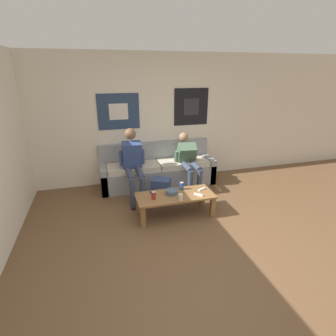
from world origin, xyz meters
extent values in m
plane|color=brown|center=(0.00, 0.00, 0.00)|extent=(18.00, 18.00, 0.00)
cube|color=silver|center=(0.00, 2.73, 1.27)|extent=(10.00, 0.05, 2.55)
cube|color=navy|center=(-0.63, 2.69, 1.47)|extent=(0.80, 0.01, 0.68)
cube|color=silver|center=(-0.63, 2.68, 1.47)|extent=(0.36, 0.01, 0.30)
cube|color=black|center=(0.85, 2.69, 1.50)|extent=(0.73, 0.01, 0.74)
cube|color=#2D2D33|center=(0.85, 2.68, 1.50)|extent=(0.33, 0.01, 0.33)
cube|color=gray|center=(0.05, 2.64, 0.42)|extent=(2.28, 0.13, 0.84)
cube|color=gray|center=(0.05, 2.31, 0.20)|extent=(2.28, 0.53, 0.39)
cube|color=gray|center=(-1.03, 2.31, 0.26)|extent=(0.12, 0.53, 0.51)
cube|color=gray|center=(1.13, 2.31, 0.26)|extent=(0.12, 0.53, 0.51)
cube|color=beige|center=(-0.46, 2.31, 0.44)|extent=(1.00, 0.49, 0.10)
cube|color=beige|center=(0.56, 2.31, 0.44)|extent=(1.00, 0.49, 0.10)
cube|color=olive|center=(0.03, 1.12, 0.34)|extent=(1.23, 0.52, 0.03)
cube|color=olive|center=(-0.53, 1.32, 0.16)|extent=(0.07, 0.07, 0.33)
cube|color=olive|center=(0.59, 1.32, 0.16)|extent=(0.07, 0.07, 0.33)
cube|color=olive|center=(-0.53, 0.91, 0.16)|extent=(0.07, 0.07, 0.33)
cube|color=olive|center=(0.59, 0.91, 0.16)|extent=(0.07, 0.07, 0.33)
cylinder|color=#384256|center=(-0.58, 1.86, 0.49)|extent=(0.11, 0.48, 0.11)
cylinder|color=#384256|center=(-0.58, 1.62, 0.26)|extent=(0.10, 0.10, 0.47)
cube|color=#232328|center=(-0.58, 1.55, 0.03)|extent=(0.11, 0.25, 0.05)
cylinder|color=#384256|center=(-0.40, 1.86, 0.49)|extent=(0.11, 0.48, 0.11)
cylinder|color=#384256|center=(-0.40, 1.62, 0.26)|extent=(0.10, 0.10, 0.47)
cube|color=#232328|center=(-0.40, 1.55, 0.03)|extent=(0.11, 0.25, 0.05)
cube|color=#33477F|center=(-0.49, 2.15, 0.74)|extent=(0.34, 0.31, 0.53)
sphere|color=brown|center=(-0.49, 2.22, 1.13)|extent=(0.20, 0.20, 0.20)
cylinder|color=#33477F|center=(-0.68, 2.14, 0.70)|extent=(0.08, 0.10, 0.28)
cylinder|color=#33477F|center=(-0.30, 2.14, 0.70)|extent=(0.08, 0.10, 0.28)
cylinder|color=#384256|center=(0.51, 1.90, 0.49)|extent=(0.11, 0.39, 0.11)
cylinder|color=#384256|center=(0.51, 1.71, 0.26)|extent=(0.10, 0.10, 0.47)
cube|color=#232328|center=(0.51, 1.64, 0.03)|extent=(0.11, 0.25, 0.05)
cylinder|color=#384256|center=(0.69, 1.90, 0.49)|extent=(0.11, 0.39, 0.11)
cylinder|color=#384256|center=(0.69, 1.71, 0.26)|extent=(0.10, 0.10, 0.47)
cube|color=#232328|center=(0.69, 1.64, 0.03)|extent=(0.11, 0.25, 0.05)
cube|color=#4C6B51|center=(0.60, 2.21, 0.67)|extent=(0.38, 0.44, 0.47)
sphere|color=#9E7556|center=(0.60, 2.38, 0.96)|extent=(0.19, 0.19, 0.19)
cylinder|color=#4C6B51|center=(0.40, 2.23, 0.63)|extent=(0.08, 0.14, 0.24)
cylinder|color=#4C6B51|center=(0.79, 2.23, 0.63)|extent=(0.08, 0.14, 0.24)
cube|color=navy|center=(-0.05, 1.71, 0.20)|extent=(0.40, 0.36, 0.40)
cube|color=navy|center=(-0.10, 1.62, 0.11)|extent=(0.24, 0.18, 0.18)
cylinder|color=#475B75|center=(-0.02, 1.16, 0.39)|extent=(0.19, 0.19, 0.07)
torus|color=#475B75|center=(-0.02, 1.16, 0.42)|extent=(0.20, 0.20, 0.02)
cylinder|color=silver|center=(0.06, 0.93, 0.41)|extent=(0.07, 0.07, 0.10)
cylinder|color=black|center=(0.06, 0.93, 0.46)|extent=(0.00, 0.00, 0.01)
cylinder|color=#28479E|center=(0.19, 1.28, 0.42)|extent=(0.07, 0.07, 0.12)
cylinder|color=silver|center=(0.19, 1.28, 0.48)|extent=(0.06, 0.06, 0.00)
cylinder|color=maroon|center=(-0.33, 1.06, 0.42)|extent=(0.07, 0.07, 0.12)
cylinder|color=silver|center=(-0.33, 1.06, 0.48)|extent=(0.06, 0.06, 0.00)
cube|color=white|center=(0.38, 1.00, 0.37)|extent=(0.12, 0.13, 0.02)
cylinder|color=#333842|center=(0.36, 1.03, 0.38)|extent=(0.01, 0.01, 0.00)
cube|color=white|center=(0.51, 1.17, 0.37)|extent=(0.14, 0.09, 0.02)
cylinder|color=#333842|center=(0.54, 1.19, 0.38)|extent=(0.01, 0.01, 0.00)
cube|color=black|center=(-0.30, 1.26, 0.36)|extent=(0.08, 0.14, 0.01)
cube|color=black|center=(-0.30, 1.26, 0.37)|extent=(0.07, 0.13, 0.00)
camera|label=1|loc=(-1.10, -2.45, 2.21)|focal=28.00mm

